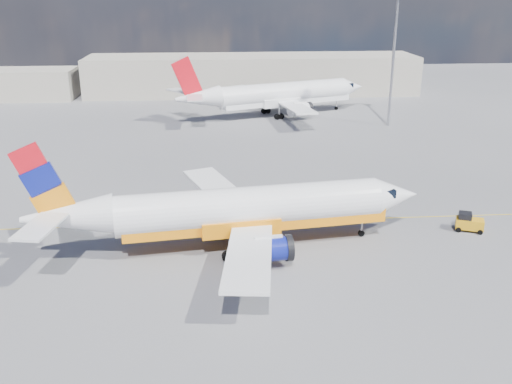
{
  "coord_description": "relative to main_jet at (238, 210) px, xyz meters",
  "views": [
    {
      "loc": [
        -3.58,
        -48.79,
        21.94
      ],
      "look_at": [
        0.28,
        2.01,
        3.5
      ],
      "focal_mm": 40.0,
      "sensor_mm": 36.0,
      "label": 1
    }
  ],
  "objects": [
    {
      "name": "traffic_cone",
      "position": [
        -1.66,
        4.92,
        -3.29
      ],
      "size": [
        0.39,
        0.39,
        0.54
      ],
      "color": "white",
      "rests_on": "ground"
    },
    {
      "name": "floodlight_mast",
      "position": [
        27.18,
        45.35,
        8.92
      ],
      "size": [
        1.52,
        1.52,
        20.81
      ],
      "color": "#9F9FA7",
      "rests_on": "ground"
    },
    {
      "name": "main_jet",
      "position": [
        0.0,
        0.0,
        0.0
      ],
      "size": [
        35.25,
        27.6,
        10.67
      ],
      "rotation": [
        0.0,
        0.0,
        0.13
      ],
      "color": "white",
      "rests_on": "ground"
    },
    {
      "name": "terminal_annex",
      "position": [
        -43.32,
        74.68,
        -0.56
      ],
      "size": [
        26.0,
        10.0,
        6.0
      ],
      "primitive_type": "cube",
      "color": "#ACA594",
      "rests_on": "ground"
    },
    {
      "name": "second_jet",
      "position": [
        9.6,
        54.16,
        0.21
      ],
      "size": [
        37.05,
        28.05,
        11.3
      ],
      "rotation": [
        0.0,
        0.0,
        0.36
      ],
      "color": "white",
      "rests_on": "ground"
    },
    {
      "name": "terminal_main",
      "position": [
        6.68,
        77.68,
        0.44
      ],
      "size": [
        70.0,
        14.0,
        8.0
      ],
      "primitive_type": "cube",
      "color": "#ACA594",
      "rests_on": "ground"
    },
    {
      "name": "gse_tug",
      "position": [
        22.02,
        2.04,
        -2.71
      ],
      "size": [
        2.83,
        2.33,
        1.79
      ],
      "rotation": [
        0.0,
        0.0,
        -0.38
      ],
      "color": "black",
      "rests_on": "ground"
    },
    {
      "name": "taxi_line",
      "position": [
        1.68,
        5.68,
        -3.55
      ],
      "size": [
        70.0,
        0.15,
        0.01
      ],
      "primitive_type": "cube",
      "color": "gold",
      "rests_on": "ground"
    },
    {
      "name": "ground",
      "position": [
        1.68,
        2.68,
        -3.56
      ],
      "size": [
        240.0,
        240.0,
        0.0
      ],
      "primitive_type": "plane",
      "color": "#57575C",
      "rests_on": "ground"
    }
  ]
}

